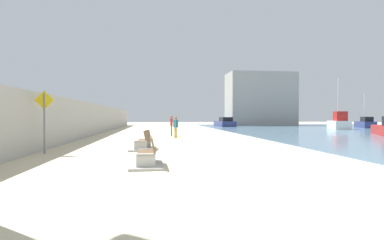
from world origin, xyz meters
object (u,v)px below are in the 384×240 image
Objects in this scene: pedestrian_sign at (44,115)px; person_standing at (176,126)px; bench_far at (143,145)px; boat_far_right at (225,123)px; person_walking at (171,124)px; boat_mid_bay at (365,123)px; bench_near at (147,159)px; boat_outer at (339,122)px.

person_standing is at bearing 53.47° from pedestrian_sign.
bench_far is 0.29× the size of boat_far_right.
person_walking reaches higher than bench_far.
person_standing reaches higher than bench_far.
boat_mid_bay reaches higher than boat_far_right.
person_standing is 0.32× the size of boat_mid_bay.
bench_far is at bearing 15.63° from pedestrian_sign.
pedestrian_sign is at bearing -143.64° from boat_mid_bay.
pedestrian_sign is (-4.31, -1.21, 1.51)m from bench_far.
bench_near is 15.10m from person_walking.
boat_outer reaches higher than person_standing.
boat_outer reaches higher than pedestrian_sign.
boat_outer is (21.96, 13.41, -0.09)m from person_standing.
bench_far is 10.21m from person_walking.
person_standing is 32.82m from boat_mid_bay.
boat_outer is at bearing 37.87° from pedestrian_sign.
pedestrian_sign reaches higher than boat_far_right.
boat_outer is (24.07, 20.86, 0.65)m from bench_far.
bench_far is 7.78m from person_standing.
bench_far is at bearing 93.67° from bench_near.
person_walking reaches higher than bench_near.
boat_mid_bay is 42.98m from pedestrian_sign.
boat_mid_bay is 7.10m from boat_outer.
boat_far_right is (-18.45, 8.90, -0.05)m from boat_mid_bay.
boat_mid_bay is at bearing 44.32° from bench_near.
boat_mid_bay reaches higher than person_standing.
boat_far_right is at bearing 70.35° from bench_far.
person_walking is 0.34× the size of boat_mid_bay.
person_walking is 24.68m from boat_outer.
person_walking is (1.59, 14.99, 0.80)m from bench_near.
boat_mid_bay is at bearing 38.70° from bench_far.
bench_near is 0.76× the size of pedestrian_sign.
bench_near is 5.01m from bench_far.
person_standing is (2.11, 7.45, 0.73)m from bench_far.
bench_far is at bearing -109.65° from boat_far_right.
person_standing is at bearing -110.74° from boat_far_right.
bench_far is 0.34× the size of boat_outer.
boat_mid_bay is 0.79× the size of boat_outer.
bench_near is at bearing -135.68° from boat_mid_bay.
bench_near is at bearing -98.16° from person_standing.
boat_outer reaches higher than bench_near.
person_walking is at bearing 83.94° from bench_near.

